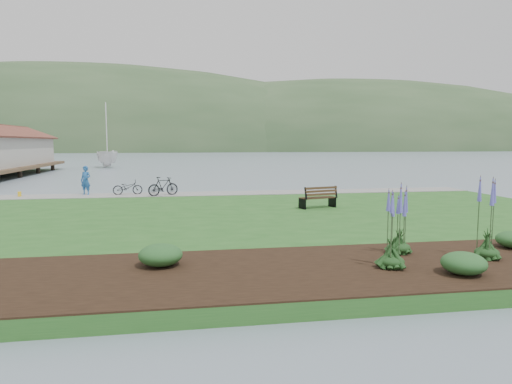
# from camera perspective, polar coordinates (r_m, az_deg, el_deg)

# --- Properties ---
(ground) EXTENTS (600.00, 600.00, 0.00)m
(ground) POSITION_cam_1_polar(r_m,az_deg,el_deg) (20.50, -6.71, -3.52)
(ground) COLOR slate
(ground) RESTS_ON ground
(lawn) EXTENTS (34.00, 20.00, 0.40)m
(lawn) POSITION_cam_1_polar(r_m,az_deg,el_deg) (18.50, -6.39, -3.94)
(lawn) COLOR #22561E
(lawn) RESTS_ON ground
(shoreline_path) EXTENTS (34.00, 2.20, 0.03)m
(shoreline_path) POSITION_cam_1_polar(r_m,az_deg,el_deg) (27.27, -7.47, -0.23)
(shoreline_path) COLOR gray
(shoreline_path) RESTS_ON lawn
(garden_bed) EXTENTS (24.00, 4.40, 0.04)m
(garden_bed) POSITION_cam_1_polar(r_m,az_deg,el_deg) (11.54, 11.17, -9.13)
(garden_bed) COLOR black
(garden_bed) RESTS_ON lawn
(far_hillside) EXTENTS (580.00, 80.00, 38.00)m
(far_hillside) POSITION_cam_1_polar(r_m,az_deg,el_deg) (191.37, -3.34, 5.17)
(far_hillside) COLOR #304D2B
(far_hillside) RESTS_ON ground
(park_bench) EXTENTS (1.82, 1.11, 1.06)m
(park_bench) POSITION_cam_1_polar(r_m,az_deg,el_deg) (21.44, 7.86, -0.61)
(park_bench) COLOR #302013
(park_bench) RESTS_ON lawn
(person) EXTENTS (0.87, 0.75, 2.00)m
(person) POSITION_cam_1_polar(r_m,az_deg,el_deg) (28.28, -20.53, 1.66)
(person) COLOR #22589E
(person) RESTS_ON lawn
(bicycle_a) EXTENTS (0.77, 1.73, 0.88)m
(bicycle_a) POSITION_cam_1_polar(r_m,az_deg,el_deg) (27.67, -15.75, 0.57)
(bicycle_a) COLOR black
(bicycle_a) RESTS_ON lawn
(bicycle_b) EXTENTS (1.27, 1.87, 1.10)m
(bicycle_b) POSITION_cam_1_polar(r_m,az_deg,el_deg) (26.64, -11.53, 0.70)
(bicycle_b) COLOR black
(bicycle_b) RESTS_ON lawn
(sailboat) EXTENTS (13.80, 13.91, 28.30)m
(sailboat) POSITION_cam_1_polar(r_m,az_deg,el_deg) (66.11, -18.04, 2.92)
(sailboat) COLOR silver
(sailboat) RESTS_ON ground
(pannier) EXTENTS (0.24, 0.31, 0.29)m
(pannier) POSITION_cam_1_polar(r_m,az_deg,el_deg) (28.94, -27.45, -0.25)
(pannier) COLOR gold
(pannier) RESTS_ON lawn
(echium_0) EXTENTS (0.62, 0.62, 2.21)m
(echium_0) POSITION_cam_1_polar(r_m,az_deg,el_deg) (11.46, 16.68, -4.96)
(echium_0) COLOR #133413
(echium_0) RESTS_ON garden_bed
(echium_1) EXTENTS (0.62, 0.62, 1.95)m
(echium_1) POSITION_cam_1_polar(r_m,az_deg,el_deg) (13.01, 17.52, -3.95)
(echium_1) COLOR #133413
(echium_1) RESTS_ON garden_bed
(echium_2) EXTENTS (0.62, 0.62, 2.30)m
(echium_2) POSITION_cam_1_polar(r_m,az_deg,el_deg) (13.27, 27.04, -3.70)
(echium_2) COLOR #133413
(echium_2) RESTS_ON garden_bed
(shrub_0) EXTENTS (1.07, 1.07, 0.54)m
(shrub_0) POSITION_cam_1_polar(r_m,az_deg,el_deg) (11.50, -11.84, -7.71)
(shrub_0) COLOR #1E4C21
(shrub_0) RESTS_ON garden_bed
(shrub_1) EXTENTS (1.01, 1.01, 0.51)m
(shrub_1) POSITION_cam_1_polar(r_m,az_deg,el_deg) (11.60, 24.54, -8.10)
(shrub_1) COLOR #1E4C21
(shrub_1) RESTS_ON garden_bed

